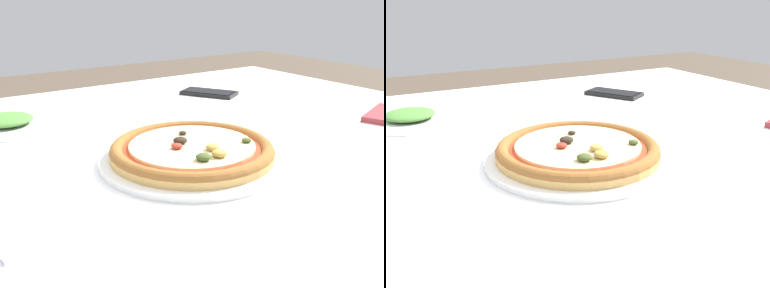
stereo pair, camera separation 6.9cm
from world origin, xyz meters
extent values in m
cube|color=brown|center=(0.00, 0.00, 0.70)|extent=(1.19, 1.03, 0.04)
cube|color=white|center=(0.00, 0.00, 0.72)|extent=(1.29, 1.13, 0.01)
cylinder|color=brown|center=(0.53, 0.46, 0.34)|extent=(0.06, 0.06, 0.68)
cylinder|color=white|center=(-0.09, -0.08, 0.73)|extent=(0.30, 0.30, 0.01)
cylinder|color=tan|center=(-0.09, -0.08, 0.74)|extent=(0.26, 0.26, 0.01)
torus|color=#935B28|center=(-0.09, -0.08, 0.75)|extent=(0.26, 0.26, 0.02)
cylinder|color=#BC381E|center=(-0.09, -0.08, 0.75)|extent=(0.22, 0.22, 0.00)
cylinder|color=beige|center=(-0.09, -0.08, 0.75)|extent=(0.20, 0.20, 0.00)
ellipsoid|color=#BC9342|center=(-0.09, -0.15, 0.76)|extent=(0.02, 0.02, 0.01)
ellipsoid|color=#2D2319|center=(-0.10, -0.06, 0.76)|extent=(0.02, 0.02, 0.01)
ellipsoid|color=#BC9342|center=(-0.08, -0.12, 0.76)|extent=(0.02, 0.02, 0.01)
ellipsoid|color=#425123|center=(-0.01, -0.12, 0.76)|extent=(0.02, 0.02, 0.01)
ellipsoid|color=#A83323|center=(-0.12, -0.08, 0.76)|extent=(0.02, 0.02, 0.01)
ellipsoid|color=#2D2319|center=(-0.07, -0.03, 0.76)|extent=(0.01, 0.01, 0.01)
ellipsoid|color=#425123|center=(-0.11, -0.15, 0.76)|extent=(0.02, 0.02, 0.01)
cube|color=black|center=(0.23, 0.29, 0.73)|extent=(0.13, 0.16, 0.01)
cube|color=black|center=(0.23, 0.29, 0.74)|extent=(0.12, 0.14, 0.00)
cylinder|color=white|center=(-0.29, 0.28, 0.73)|extent=(0.18, 0.18, 0.01)
ellipsoid|color=#4C8438|center=(-0.29, 0.28, 0.74)|extent=(0.10, 0.10, 0.02)
camera|label=1|loc=(-0.46, -0.61, 0.98)|focal=40.00mm
camera|label=2|loc=(-0.40, -0.64, 0.98)|focal=40.00mm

